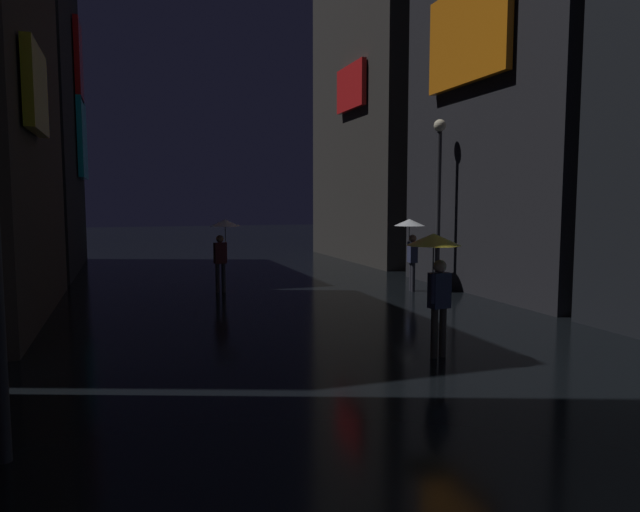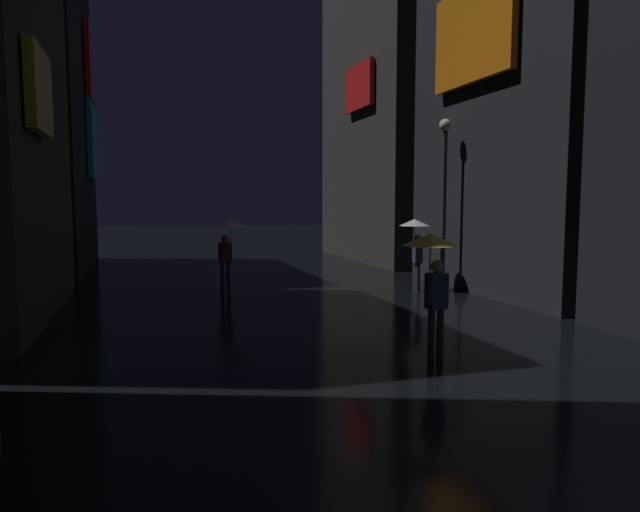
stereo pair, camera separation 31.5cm
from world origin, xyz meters
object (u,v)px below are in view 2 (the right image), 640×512
Objects in this scene: pedestrian_midstreet_left_clear at (415,235)px; streetlamp_right_far at (444,183)px; pedestrian_near_crossing_yellow at (432,261)px; pedestrian_far_right_clear at (229,235)px.

streetlamp_right_far is (0.84, -0.13, 1.51)m from pedestrian_midstreet_left_clear.
streetlamp_right_far is at bearing -9.16° from pedestrian_midstreet_left_clear.
pedestrian_near_crossing_yellow is 7.81m from streetlamp_right_far.
pedestrian_far_right_clear and pedestrian_near_crossing_yellow have the same top height.
pedestrian_near_crossing_yellow is (2.19, -8.21, 0.00)m from pedestrian_far_right_clear.
pedestrian_midstreet_left_clear is at bearing -15.78° from pedestrian_far_right_clear.
streetlamp_right_far is (3.91, 6.59, 1.51)m from pedestrian_near_crossing_yellow.
pedestrian_near_crossing_yellow is at bearing -120.67° from streetlamp_right_far.
pedestrian_near_crossing_yellow is at bearing -114.55° from pedestrian_midstreet_left_clear.
streetlamp_right_far is at bearing 59.33° from pedestrian_near_crossing_yellow.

